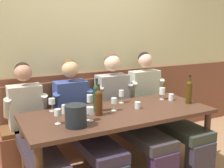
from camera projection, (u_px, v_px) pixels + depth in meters
room_wall_back at (84, 44)px, 3.60m from camera, size 6.80×0.08×2.80m
wood_wainscot_panel at (87, 109)px, 3.73m from camera, size 6.80×0.03×1.02m
wall_bench at (93, 130)px, 3.60m from camera, size 2.31×0.42×0.94m
dining_table at (119, 119)px, 2.92m from camera, size 2.01×0.86×0.74m
person_center_right_seat at (33, 127)px, 2.82m from camera, size 0.47×1.29×1.24m
person_right_seat at (82, 118)px, 3.07m from camera, size 0.50×1.30×1.24m
person_center_left_seat at (125, 109)px, 3.34m from camera, size 0.51×1.30×1.29m
person_left_seat at (160, 107)px, 3.55m from camera, size 0.54×1.29×1.28m
ice_bucket at (76, 116)px, 2.44m from camera, size 0.20×0.20×0.20m
wine_bottle_green_tall at (97, 97)px, 2.87m from camera, size 0.08×0.08×0.36m
wine_bottle_clear_water at (189, 91)px, 3.18m from camera, size 0.07×0.07×0.34m
wine_bottle_amber_mid at (99, 102)px, 2.75m from camera, size 0.08×0.08×0.32m
wine_glass_mid_right at (162, 92)px, 3.37m from camera, size 0.07×0.07×0.15m
wine_glass_near_bucket at (90, 99)px, 2.98m from camera, size 0.07×0.07×0.16m
wine_glass_mid_left at (90, 112)px, 2.60m from camera, size 0.07×0.07×0.14m
wine_glass_center_rear at (114, 101)px, 2.91m from camera, size 0.06×0.06×0.14m
wine_glass_right_end at (52, 102)px, 2.89m from camera, size 0.07×0.07×0.14m
wine_glass_center_front at (58, 113)px, 2.51m from camera, size 0.06×0.06×0.14m
wine_glass_by_bottle at (121, 94)px, 3.21m from camera, size 0.06×0.06×0.15m
water_tumbler_right at (64, 109)px, 2.83m from camera, size 0.06×0.06×0.09m
water_tumbler_left at (138, 105)px, 3.00m from camera, size 0.06×0.06×0.08m
water_tumbler_center at (171, 97)px, 3.33m from camera, size 0.06×0.06×0.08m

